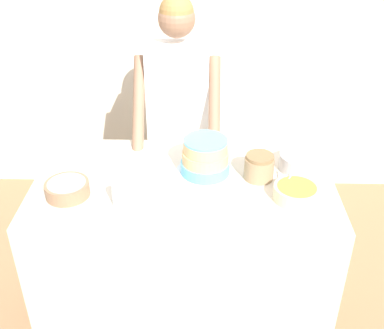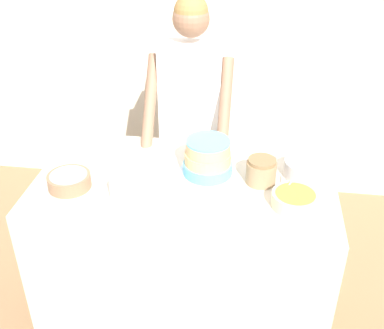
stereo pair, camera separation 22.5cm
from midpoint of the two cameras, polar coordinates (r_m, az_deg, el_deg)
name	(u,v)px [view 2 (the right image)]	position (r m, az deg, el deg)	size (l,w,h in m)	color
wall_back	(215,24)	(3.49, 4.70, 16.22)	(10.00, 0.05, 2.60)	beige
counter	(185,251)	(2.63, 1.69, -10.29)	(1.46, 0.81, 0.92)	beige
person_baker	(191,108)	(2.82, 2.16, 6.65)	(0.48, 0.46, 1.67)	#2D2D38
cake	(208,159)	(2.35, 4.62, 0.55)	(0.30, 0.30, 0.19)	silver
frosting_bowl_white	(305,168)	(2.44, 15.80, -0.47)	(0.20, 0.20, 0.17)	silver
frosting_bowl_pink	(69,180)	(2.32, -11.71, -1.94)	(0.20, 0.20, 0.07)	#936B4C
frosting_bowl_orange	(295,199)	(2.22, 14.95, -4.09)	(0.21, 0.21, 0.15)	beige
drinking_glass	(117,189)	(2.19, -6.02, -3.01)	(0.07, 0.07, 0.12)	silver
ceramic_plate	(169,207)	(2.15, 0.27, -5.19)	(0.25, 0.25, 0.01)	silver
stoneware_jar	(261,171)	(2.34, 10.94, -0.86)	(0.14, 0.14, 0.13)	#9E7F5B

